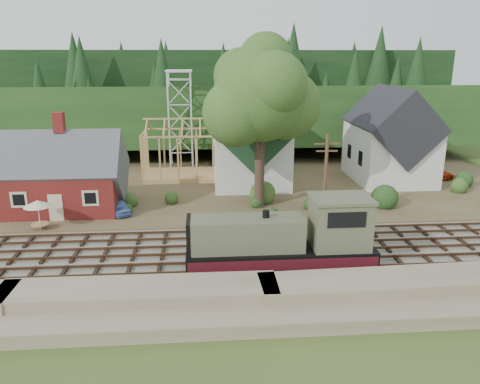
{
  "coord_description": "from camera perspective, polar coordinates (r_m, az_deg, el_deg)",
  "views": [
    {
      "loc": [
        -3.07,
        -32.01,
        14.2
      ],
      "look_at": [
        -0.12,
        6.0,
        3.0
      ],
      "focal_mm": 35.0,
      "sensor_mm": 36.0,
      "label": 1
    }
  ],
  "objects": [
    {
      "name": "ridge",
      "position": [
        91.18,
        -2.47,
        7.4
      ],
      "size": [
        80.0,
        20.0,
        12.0
      ],
      "primitive_type": "cube",
      "color": "black",
      "rests_on": "ground"
    },
    {
      "name": "embankment",
      "position": [
        27.64,
        2.67,
        -14.57
      ],
      "size": [
        64.0,
        5.0,
        1.6
      ],
      "primitive_type": "cube",
      "color": "#7F7259",
      "rests_on": "ground"
    },
    {
      "name": "railroad_bed",
      "position": [
        35.12,
        0.96,
        -7.34
      ],
      "size": [
        64.0,
        11.0,
        0.16
      ],
      "primitive_type": "cube",
      "color": "#726B5B",
      "rests_on": "ground"
    },
    {
      "name": "depot",
      "position": [
        46.24,
        -20.54,
        1.57
      ],
      "size": [
        10.8,
        7.41,
        9.0
      ],
      "color": "#591415",
      "rests_on": "village_flat"
    },
    {
      "name": "car_red",
      "position": [
        58.73,
        22.72,
        2.02
      ],
      "size": [
        4.77,
        2.76,
        1.25
      ],
      "primitive_type": "imported",
      "rotation": [
        0.0,
        0.0,
        1.73
      ],
      "color": "red",
      "rests_on": "village_flat"
    },
    {
      "name": "locomotive",
      "position": [
        31.87,
        5.88,
        -5.84
      ],
      "size": [
        12.55,
        3.14,
        5.0
      ],
      "color": "black",
      "rests_on": "railroad_bed"
    },
    {
      "name": "lattice_tower",
      "position": [
        60.23,
        -7.38,
        12.27
      ],
      "size": [
        3.2,
        3.2,
        12.12
      ],
      "color": "silver",
      "rests_on": "village_flat"
    },
    {
      "name": "patio_set",
      "position": [
        41.63,
        -23.44,
        -1.44
      ],
      "size": [
        2.25,
        2.25,
        2.51
      ],
      "color": "silver",
      "rests_on": "village_flat"
    },
    {
      "name": "farmhouse",
      "position": [
        55.98,
        17.85,
        5.99
      ],
      "size": [
        8.4,
        10.8,
        10.6
      ],
      "color": "silver",
      "rests_on": "village_flat"
    },
    {
      "name": "big_tree",
      "position": [
        42.61,
        2.7,
        10.99
      ],
      "size": [
        10.9,
        8.4,
        14.7
      ],
      "color": "#38281E",
      "rests_on": "village_flat"
    },
    {
      "name": "ground",
      "position": [
        35.15,
        0.96,
        -7.46
      ],
      "size": [
        140.0,
        140.0,
        0.0
      ],
      "primitive_type": "plane",
      "color": "#384C1E",
      "rests_on": "ground"
    },
    {
      "name": "hillside",
      "position": [
        75.42,
        -2.03,
        5.51
      ],
      "size": [
        70.0,
        28.96,
        12.74
      ],
      "primitive_type": "cube",
      "rotation": [
        -0.17,
        0.0,
        0.0
      ],
      "color": "#1E3F19",
      "rests_on": "ground"
    },
    {
      "name": "car_blue",
      "position": [
        43.97,
        -14.61,
        -1.73
      ],
      "size": [
        3.02,
        4.0,
        1.27
      ],
      "primitive_type": "imported",
      "rotation": [
        0.0,
        0.0,
        0.47
      ],
      "color": "#638DD6",
      "rests_on": "village_flat"
    },
    {
      "name": "telegraph_pole_near",
      "position": [
        39.82,
        10.37,
        1.62
      ],
      "size": [
        2.2,
        0.28,
        8.0
      ],
      "color": "#4C331E",
      "rests_on": "ground"
    },
    {
      "name": "church",
      "position": [
        52.72,
        1.16,
        6.52
      ],
      "size": [
        8.4,
        15.17,
        13.0
      ],
      "color": "silver",
      "rests_on": "village_flat"
    },
    {
      "name": "village_flat",
      "position": [
        52.04,
        -0.89,
        0.71
      ],
      "size": [
        64.0,
        26.0,
        0.3
      ],
      "primitive_type": "cube",
      "color": "brown",
      "rests_on": "ground"
    },
    {
      "name": "car_green",
      "position": [
        50.02,
        -25.43,
        -0.65
      ],
      "size": [
        3.95,
        1.96,
        1.24
      ],
      "primitive_type": "imported",
      "rotation": [
        0.0,
        0.0,
        1.75
      ],
      "color": "#97B67E",
      "rests_on": "village_flat"
    },
    {
      "name": "timber_frame",
      "position": [
        55.18,
        -7.42,
        4.81
      ],
      "size": [
        8.2,
        6.2,
        6.99
      ],
      "color": "tan",
      "rests_on": "village_flat"
    }
  ]
}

